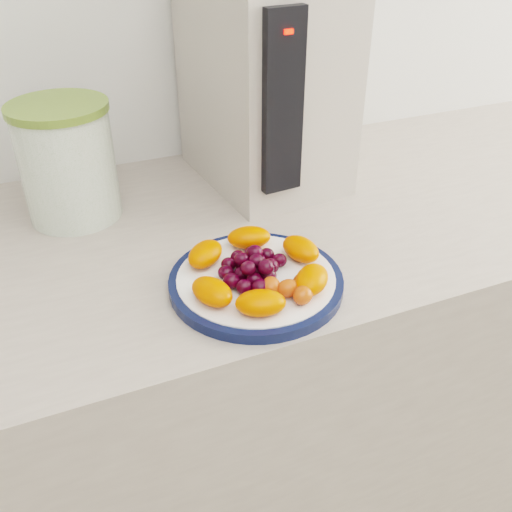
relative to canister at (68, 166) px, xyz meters
name	(u,v)px	position (x,y,z in m)	size (l,w,h in m)	color
counter	(225,416)	(0.20, -0.13, -0.54)	(3.50, 0.60, 0.90)	#AB9E90
cabinet_face	(226,426)	(0.20, -0.13, -0.57)	(3.48, 0.58, 0.84)	#816145
plate_rim	(256,282)	(0.19, -0.30, -0.08)	(0.24, 0.24, 0.01)	#0B163A
plate_face	(256,281)	(0.19, -0.30, -0.08)	(0.22, 0.22, 0.02)	white
canister	(68,166)	(0.00, 0.00, 0.00)	(0.15, 0.15, 0.18)	#36621B
canister_lid	(57,107)	(0.00, 0.00, 0.09)	(0.15, 0.15, 0.01)	olive
appliance_body	(264,77)	(0.35, 0.02, 0.10)	(0.21, 0.29, 0.37)	#B4AA9E
appliance_panel	(282,105)	(0.31, -0.14, 0.10)	(0.06, 0.02, 0.27)	black
appliance_led	(288,32)	(0.31, -0.15, 0.21)	(0.01, 0.01, 0.01)	#FF0C05
fruit_plate	(258,269)	(0.20, -0.31, -0.06)	(0.21, 0.21, 0.04)	#EF4400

